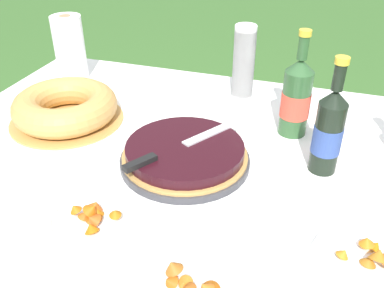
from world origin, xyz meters
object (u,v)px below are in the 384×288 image
Objects in this scene: cider_bottle_green at (296,98)px; cup_stack at (244,63)px; berry_tart at (185,155)px; snack_plate_near at (93,218)px; juice_bottle_red at (328,131)px; serving_knife at (176,148)px; bundt_cake at (65,107)px; snack_plate_far at (370,263)px; paper_towel_roll at (70,48)px.

cup_stack is at bearing 136.30° from cider_bottle_green.
berry_tart is 0.30m from snack_plate_near.
berry_tart is 0.37m from juice_bottle_red.
serving_knife is 0.95× the size of bundt_cake.
berry_tart is 0.51m from snack_plate_far.
cider_bottle_green reaches higher than berry_tart.
cider_bottle_green is at bearing -10.38° from paper_towel_roll.
cup_stack is 0.82× the size of cider_bottle_green.
paper_towel_roll reaches higher than serving_knife.
berry_tart is at bearing -14.27° from bundt_cake.
cup_stack is 1.13× the size of snack_plate_far.
paper_towel_roll is (-0.16, 0.30, 0.07)m from bundt_cake.
juice_bottle_red is at bearing -41.15° from serving_knife.
bundt_cake reaches higher than berry_tart.
snack_plate_near is (0.31, -0.39, -0.03)m from bundt_cake.
berry_tart is at bearing 67.28° from snack_plate_near.
juice_bottle_red reaches higher than cup_stack.
serving_knife is 1.07× the size of cider_bottle_green.
serving_knife is 0.43m from bundt_cake.
juice_bottle_red is at bearing 14.31° from berry_tart.
serving_knife is at bearing -162.62° from juice_bottle_red.
cider_bottle_green reaches higher than snack_plate_far.
snack_plate_near is at bearing -51.40° from bundt_cake.
cider_bottle_green is 0.66m from snack_plate_near.
cup_stack reaches higher than snack_plate_far.
snack_plate_near is at bearing -124.32° from cider_bottle_green.
snack_plate_far is 0.95× the size of paper_towel_roll.
paper_towel_roll is at bearing -177.09° from cup_stack.
cup_stack reaches higher than paper_towel_roll.
juice_bottle_red reaches higher than bundt_cake.
bundt_cake is at bearing 103.51° from serving_knife.
serving_knife is 0.39m from cider_bottle_green.
cup_stack is 0.64m from paper_towel_roll.
snack_plate_far is (0.46, -0.22, -0.02)m from berry_tart.
cider_bottle_green reaches higher than bundt_cake.
bundt_cake is (-0.43, 0.11, 0.02)m from berry_tart.
juice_bottle_red is at bearing -50.36° from cup_stack.
berry_tart is at bearing -34.87° from paper_towel_roll.
berry_tart is 0.05m from serving_knife.
serving_knife reaches higher than snack_plate_far.
snack_plate_near is 0.87× the size of snack_plate_far.
snack_plate_near is at bearing -55.73° from paper_towel_roll.
snack_plate_near is (-0.37, -0.54, -0.10)m from cider_bottle_green.
berry_tart is 0.44m from bundt_cake.
snack_plate_far is at bearing -70.41° from juice_bottle_red.
cup_stack is 0.79m from snack_plate_far.
berry_tart is 0.98× the size of bundt_cake.
paper_towel_roll is (-0.94, 0.32, 0.00)m from juice_bottle_red.
serving_knife is 0.72m from paper_towel_roll.
cup_stack reaches higher than bundt_cake.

